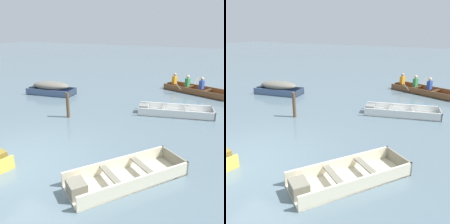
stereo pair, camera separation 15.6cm
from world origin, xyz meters
TOP-DOWN VIEW (x-y plane):
  - ground_plane at (0.00, 0.00)m, footprint 80.00×80.00m
  - skiff_cream_near_moored at (2.76, 0.41)m, footprint 2.45×2.86m
  - skiff_white_mid_moored at (2.67, 5.59)m, footprint 3.08×1.63m
  - skiff_slate_blue_far_moored at (-3.84, 5.93)m, footprint 2.59×1.33m
  - rowboat_wooden_brown_with_crew at (2.83, 9.71)m, footprint 3.75×2.48m
  - mooring_post at (-0.92, 3.43)m, footprint 0.13×0.13m

SIDE VIEW (x-z plane):
  - ground_plane at x=0.00m, z-range 0.00..0.00m
  - skiff_white_mid_moored at x=2.67m, z-range -0.05..0.27m
  - skiff_cream_near_moored at x=2.76m, z-range -0.05..0.30m
  - rowboat_wooden_brown_with_crew at x=2.83m, z-range -0.26..0.63m
  - skiff_slate_blue_far_moored at x=-3.84m, z-range 0.04..0.71m
  - mooring_post at x=-0.92m, z-range 0.00..0.99m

